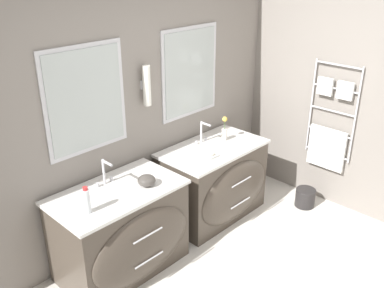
% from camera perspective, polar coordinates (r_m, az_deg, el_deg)
% --- Properties ---
extents(wall_back, '(5.11, 0.15, 2.60)m').
position_cam_1_polar(wall_back, '(3.91, -7.39, 5.30)').
color(wall_back, gray).
rests_on(wall_back, ground_plane).
extents(wall_right, '(0.13, 3.58, 2.60)m').
position_cam_1_polar(wall_right, '(4.69, 18.03, 7.32)').
color(wall_right, gray).
rests_on(wall_right, ground_plane).
extents(vanity_left, '(1.10, 0.70, 0.78)m').
position_cam_1_polar(vanity_left, '(3.75, -9.17, -11.47)').
color(vanity_left, '#4C4238').
rests_on(vanity_left, ground_plane).
extents(vanity_right, '(1.10, 0.70, 0.78)m').
position_cam_1_polar(vanity_right, '(4.43, 3.15, -5.08)').
color(vanity_right, '#4C4238').
rests_on(vanity_right, ground_plane).
extents(faucet_left, '(0.17, 0.14, 0.23)m').
position_cam_1_polar(faucet_left, '(3.62, -11.54, -3.73)').
color(faucet_left, silver).
rests_on(faucet_left, vanity_left).
extents(faucet_right, '(0.17, 0.14, 0.23)m').
position_cam_1_polar(faucet_right, '(4.33, 1.39, 1.55)').
color(faucet_right, silver).
rests_on(faucet_right, vanity_right).
extents(toiletry_bottle, '(0.06, 0.06, 0.22)m').
position_cam_1_polar(toiletry_bottle, '(3.28, -13.88, -7.36)').
color(toiletry_bottle, silver).
rests_on(toiletry_bottle, vanity_left).
extents(amenity_bowl, '(0.15, 0.15, 0.09)m').
position_cam_1_polar(amenity_bowl, '(3.59, -6.07, -4.85)').
color(amenity_bowl, '#4C4742').
rests_on(amenity_bowl, vanity_left).
extents(flower_vase, '(0.06, 0.06, 0.26)m').
position_cam_1_polar(flower_vase, '(4.40, 4.35, 1.81)').
color(flower_vase, silver).
rests_on(flower_vase, vanity_right).
extents(soap_dish, '(0.12, 0.08, 0.04)m').
position_cam_1_polar(soap_dish, '(4.06, 2.65, -1.57)').
color(soap_dish, white).
rests_on(soap_dish, vanity_right).
extents(waste_bin, '(0.22, 0.22, 0.20)m').
position_cam_1_polar(waste_bin, '(4.88, 14.86, -6.86)').
color(waste_bin, '#282626').
rests_on(waste_bin, ground_plane).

